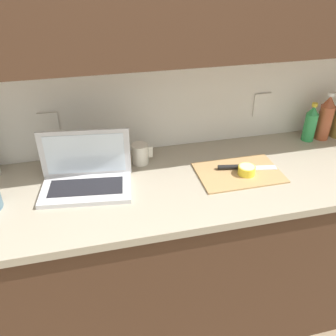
% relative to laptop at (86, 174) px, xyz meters
% --- Properties ---
extents(ground_plane, '(12.00, 12.00, 0.00)m').
position_rel_laptop_xyz_m(ground_plane, '(0.17, -0.05, -0.99)').
color(ground_plane, '#847056').
rests_on(ground_plane, ground).
extents(wall_back, '(5.20, 0.38, 2.60)m').
position_rel_laptop_xyz_m(wall_back, '(0.17, 0.19, 0.57)').
color(wall_back, white).
rests_on(wall_back, ground_plane).
extents(counter_unit, '(2.55, 0.64, 0.93)m').
position_rel_laptop_xyz_m(counter_unit, '(0.15, -0.05, -0.51)').
color(counter_unit, '#472D1E').
rests_on(counter_unit, ground_plane).
extents(laptop, '(0.40, 0.26, 0.23)m').
position_rel_laptop_xyz_m(laptop, '(0.00, 0.00, 0.00)').
color(laptop, silver).
rests_on(laptop, counter_unit).
extents(cutting_board, '(0.37, 0.25, 0.01)m').
position_rel_laptop_xyz_m(cutting_board, '(0.67, -0.06, -0.05)').
color(cutting_board, tan).
rests_on(cutting_board, counter_unit).
extents(knife, '(0.27, 0.08, 0.02)m').
position_rel_laptop_xyz_m(knife, '(0.67, -0.04, -0.04)').
color(knife, silver).
rests_on(knife, cutting_board).
extents(lemon_half_cut, '(0.08, 0.08, 0.04)m').
position_rel_laptop_xyz_m(lemon_half_cut, '(0.69, -0.09, -0.03)').
color(lemon_half_cut, yellow).
rests_on(lemon_half_cut, cutting_board).
extents(bottle_green_soda, '(0.06, 0.06, 0.21)m').
position_rel_laptop_xyz_m(bottle_green_soda, '(1.15, 0.16, 0.04)').
color(bottle_green_soda, '#2D934C').
rests_on(bottle_green_soda, counter_unit).
extents(bottle_oil_tall, '(0.07, 0.07, 0.25)m').
position_rel_laptop_xyz_m(bottle_oil_tall, '(1.23, 0.16, 0.06)').
color(bottle_oil_tall, '#A34C2D').
rests_on(bottle_oil_tall, counter_unit).
extents(measuring_cup, '(0.10, 0.08, 0.10)m').
position_rel_laptop_xyz_m(measuring_cup, '(0.25, 0.13, -0.01)').
color(measuring_cup, silver).
rests_on(measuring_cup, counter_unit).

